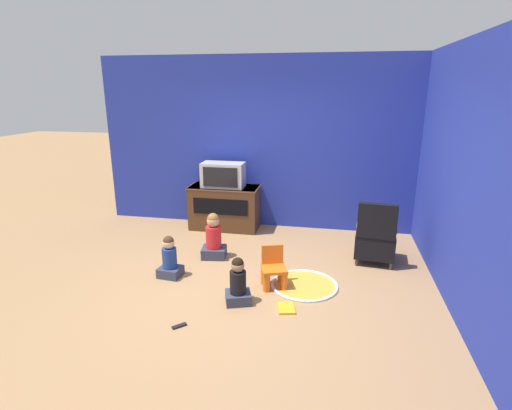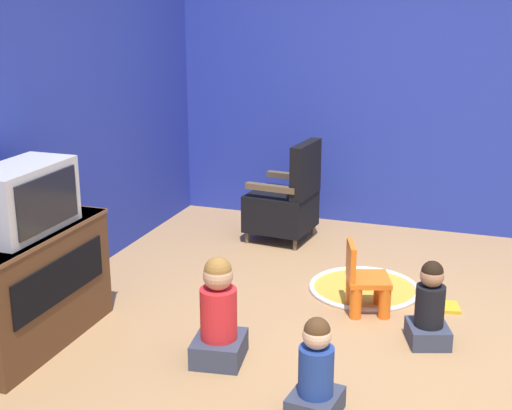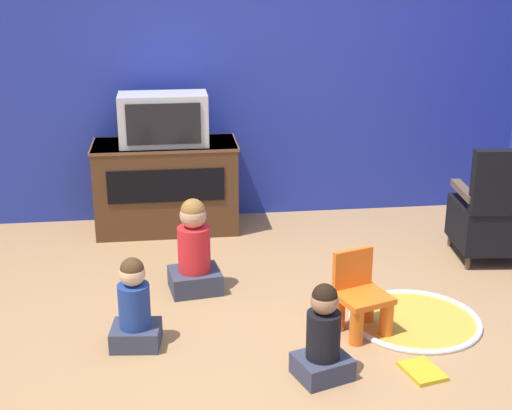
% 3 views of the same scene
% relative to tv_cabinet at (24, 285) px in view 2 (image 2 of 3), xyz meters
% --- Properties ---
extents(ground_plane, '(30.00, 30.00, 0.00)m').
position_rel_tv_cabinet_xyz_m(ground_plane, '(0.80, -1.87, -0.38)').
color(ground_plane, '#9E754C').
extents(wall_back, '(5.41, 0.12, 2.84)m').
position_rel_tv_cabinet_xyz_m(wall_back, '(0.51, 0.34, 1.04)').
color(wall_back, '#23339E').
rests_on(wall_back, ground_plane).
extents(wall_right, '(0.12, 5.27, 2.84)m').
position_rel_tv_cabinet_xyz_m(wall_right, '(3.15, -2.23, 1.04)').
color(wall_right, '#23339E').
rests_on(wall_right, ground_plane).
extents(tv_cabinet, '(1.16, 0.54, 0.73)m').
position_rel_tv_cabinet_xyz_m(tv_cabinet, '(0.00, 0.00, 0.00)').
color(tv_cabinet, '#4C2D19').
rests_on(tv_cabinet, ground_plane).
extents(television, '(0.70, 0.36, 0.41)m').
position_rel_tv_cabinet_xyz_m(television, '(0.00, -0.05, 0.56)').
color(television, '#B7B7BC').
rests_on(television, tv_cabinet).
extents(black_armchair, '(0.57, 0.59, 0.89)m').
position_rel_tv_cabinet_xyz_m(black_armchair, '(2.39, -0.96, -0.03)').
color(black_armchair, brown).
rests_on(black_armchair, ground_plane).
extents(yellow_kid_chair, '(0.37, 0.36, 0.49)m').
position_rel_tv_cabinet_xyz_m(yellow_kid_chair, '(1.13, -1.90, -0.18)').
color(yellow_kid_chair, orange).
rests_on(yellow_kid_chair, ground_plane).
extents(play_mat, '(0.82, 0.82, 0.04)m').
position_rel_tv_cabinet_xyz_m(play_mat, '(1.51, -1.83, -0.37)').
color(play_mat, gold).
rests_on(play_mat, ground_plane).
extents(child_watching_left, '(0.30, 0.27, 0.55)m').
position_rel_tv_cabinet_xyz_m(child_watching_left, '(-0.20, -1.90, -0.14)').
color(child_watching_left, '#33384C').
rests_on(child_watching_left, ground_plane).
extents(child_watching_center, '(0.34, 0.32, 0.55)m').
position_rel_tv_cabinet_xyz_m(child_watching_center, '(0.80, -2.37, -0.14)').
color(child_watching_center, '#33384C').
rests_on(child_watching_center, ground_plane).
extents(child_watching_right, '(0.37, 0.34, 0.65)m').
position_rel_tv_cabinet_xyz_m(child_watching_right, '(0.17, -1.22, -0.10)').
color(child_watching_right, '#33384C').
rests_on(child_watching_right, ground_plane).
extents(book, '(0.23, 0.28, 0.02)m').
position_rel_tv_cabinet_xyz_m(book, '(1.35, -2.41, -0.37)').
color(book, gold).
rests_on(book, ground_plane).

